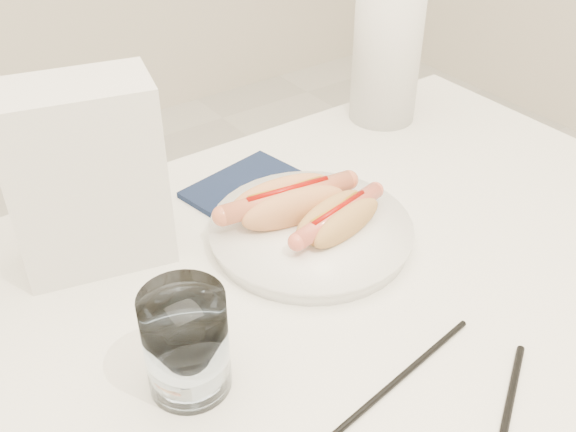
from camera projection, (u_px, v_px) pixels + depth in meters
table at (312, 355)px, 0.77m from camera, size 1.20×0.80×0.75m
plate at (311, 233)px, 0.85m from camera, size 0.31×0.31×0.02m
hotdog_left at (288, 202)px, 0.85m from camera, size 0.18×0.09×0.05m
hotdog_right at (338, 219)px, 0.82m from camera, size 0.15×0.08×0.04m
water_glass at (186, 343)px, 0.63m from camera, size 0.08×0.08×0.11m
chopstick_far at (404, 375)px, 0.67m from camera, size 0.21×0.04×0.01m
napkin_box at (86, 177)px, 0.76m from camera, size 0.19×0.13×0.23m
navy_napkin at (259, 194)px, 0.93m from camera, size 0.19×0.19×0.01m
paper_towel_roll at (387, 47)px, 1.07m from camera, size 0.11×0.11×0.25m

